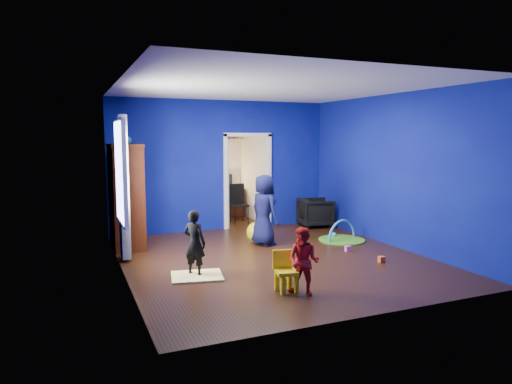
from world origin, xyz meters
name	(u,v)px	position (x,y,z in m)	size (l,w,h in m)	color
floor	(274,258)	(0.00, 0.00, 0.00)	(5.00, 5.50, 0.01)	black
ceiling	(274,88)	(0.00, 0.00, 2.90)	(5.00, 5.50, 0.01)	white
wall_back	(222,166)	(0.00, 2.75, 1.45)	(5.00, 0.02, 2.90)	navy
wall_front	(376,193)	(0.00, -2.75, 1.45)	(5.00, 0.02, 2.90)	navy
wall_left	(121,180)	(-2.50, 0.00, 1.45)	(0.02, 5.50, 2.90)	navy
wall_right	(393,171)	(2.50, 0.00, 1.45)	(0.02, 5.50, 2.90)	navy
alcove	(234,171)	(0.60, 3.62, 1.25)	(1.00, 1.75, 2.50)	silver
armchair	(316,213)	(2.10, 2.20, 0.33)	(0.71, 0.73, 0.66)	black
child_black	(195,243)	(-1.51, -0.42, 0.50)	(0.37, 0.24, 1.01)	black
child_navy	(264,210)	(0.25, 1.00, 0.68)	(0.67, 0.44, 1.37)	#0E1735
toddler_red	(304,261)	(-0.40, -1.80, 0.45)	(0.44, 0.34, 0.91)	red
vase	(126,139)	(-2.22, 1.56, 2.06)	(0.19, 0.19, 0.20)	#0C5F65
potted_plant	(123,134)	(-2.22, 2.08, 2.14)	(0.20, 0.20, 0.36)	#368F34
tv_armoire	(126,196)	(-2.22, 1.86, 0.98)	(0.58, 1.14, 1.96)	#3C150A
crt_tv	(128,194)	(-2.18, 1.86, 1.02)	(0.46, 0.70, 0.54)	silver
yellow_blanket	(197,276)	(-1.51, -0.52, 0.01)	(0.75, 0.60, 0.03)	#F2E07A
hopper_ball	(257,232)	(0.20, 1.25, 0.20)	(0.41, 0.41, 0.41)	yellow
kid_chair	(287,273)	(-0.55, -1.60, 0.25)	(0.28, 0.28, 0.50)	yellow
play_mat	(342,240)	(1.86, 0.72, 0.01)	(0.93, 0.93, 0.02)	#308F20
toy_arch	(342,239)	(1.86, 0.72, 0.02)	(0.84, 0.84, 0.05)	#3F8CD8
window_left	(119,172)	(-2.48, 0.35, 1.55)	(0.03, 0.95, 1.55)	white
curtain	(123,187)	(-2.37, 0.90, 1.25)	(0.14, 0.42, 2.40)	slate
doorway	(247,182)	(0.60, 2.75, 1.05)	(1.16, 0.10, 2.10)	white
study_desk	(226,203)	(0.60, 4.26, 0.38)	(0.88, 0.44, 0.75)	#3D140A
desk_monitor	(225,180)	(0.60, 4.38, 0.95)	(0.40, 0.05, 0.32)	black
desk_lamp	(215,182)	(0.32, 4.32, 0.93)	(0.14, 0.14, 0.14)	#FFD88C
folding_chair	(239,204)	(0.60, 3.30, 0.46)	(0.40, 0.40, 0.92)	black
book_shelf	(224,140)	(0.60, 4.37, 2.02)	(0.88, 0.24, 0.04)	white
toy_0	(381,259)	(1.57, -0.91, 0.05)	(0.10, 0.08, 0.10)	#EB5627
toy_1	(334,235)	(1.87, 1.04, 0.06)	(0.11, 0.11, 0.11)	#289DE2
toy_2	(286,280)	(-0.41, -1.30, 0.05)	(0.10, 0.08, 0.10)	#E6AD0C
toy_3	(348,249)	(1.47, -0.07, 0.05)	(0.10, 0.08, 0.10)	#DD53B7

